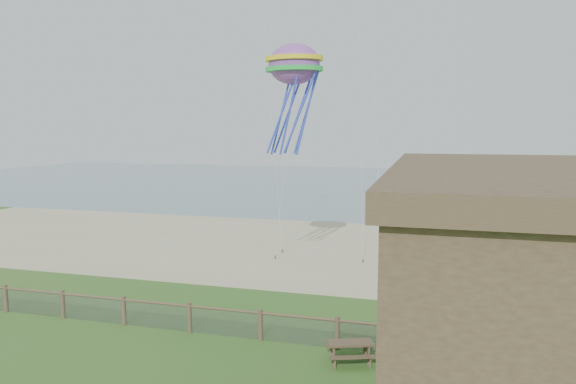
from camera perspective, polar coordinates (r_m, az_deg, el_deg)
sand_beach at (r=35.59m, az=5.08°, el=-6.30°), size 72.00×20.00×0.02m
ocean at (r=78.78m, az=10.74°, el=0.86°), size 160.00×68.00×0.02m
chainlink_fence at (r=20.55m, az=-3.08°, el=-14.72°), size 36.20×0.20×1.25m
picnic_table at (r=18.96m, az=6.93°, el=-17.39°), size 1.89×1.65×0.67m
octopus_kite at (r=28.40m, az=0.67°, el=10.65°), size 3.52×2.76×6.55m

